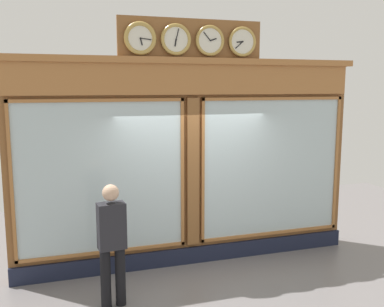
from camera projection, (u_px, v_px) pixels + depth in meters
name	position (u px, v px, depth m)	size (l,w,h in m)	color
shop_facade	(190.00, 160.00, 7.21)	(5.86, 0.42, 4.00)	brown
pedestrian	(112.00, 240.00, 5.76)	(0.38, 0.25, 1.69)	black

